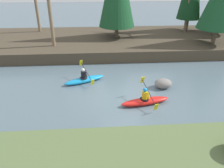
# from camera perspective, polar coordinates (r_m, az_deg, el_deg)

# --- Properties ---
(ground_plane) EXTENTS (90.00, 90.00, 0.00)m
(ground_plane) POSITION_cam_1_polar(r_m,az_deg,el_deg) (12.73, 3.06, -3.23)
(ground_plane) COLOR slate
(riverbank_far) EXTENTS (44.00, 8.96, 0.91)m
(riverbank_far) POSITION_cam_1_polar(r_m,az_deg,el_deg) (21.35, 0.04, 10.98)
(riverbank_far) COLOR #473D2D
(riverbank_far) RESTS_ON ground
(bare_tree_upstream) EXTENTS (3.30, 3.26, 5.97)m
(bare_tree_upstream) POSITION_cam_1_polar(r_m,az_deg,el_deg) (24.06, -19.19, 19.40)
(bare_tree_upstream) COLOR #7A664C
(bare_tree_upstream) RESTS_ON riverbank_far
(bare_tree_mid_upstream) EXTENTS (3.81, 3.76, 6.93)m
(bare_tree_mid_upstream) POSITION_cam_1_polar(r_m,az_deg,el_deg) (18.62, -15.98, 19.29)
(bare_tree_mid_upstream) COLOR #7A664C
(bare_tree_mid_upstream) RESTS_ON riverbank_far
(kayaker_lead) EXTENTS (2.79, 2.06, 1.20)m
(kayaker_lead) POSITION_cam_1_polar(r_m,az_deg,el_deg) (12.04, 8.76, -4.27)
(kayaker_lead) COLOR red
(kayaker_lead) RESTS_ON ground
(kayaker_middle) EXTENTS (2.71, 1.97, 1.20)m
(kayaker_middle) POSITION_cam_1_polar(r_m,az_deg,el_deg) (14.34, -7.15, 1.28)
(kayaker_middle) COLOR #1993D6
(kayaker_middle) RESTS_ON ground
(boulder_midstream) EXTENTS (1.06, 0.83, 0.60)m
(boulder_midstream) POSITION_cam_1_polar(r_m,az_deg,el_deg) (13.86, 13.22, 0.13)
(boulder_midstream) COLOR gray
(boulder_midstream) RESTS_ON ground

